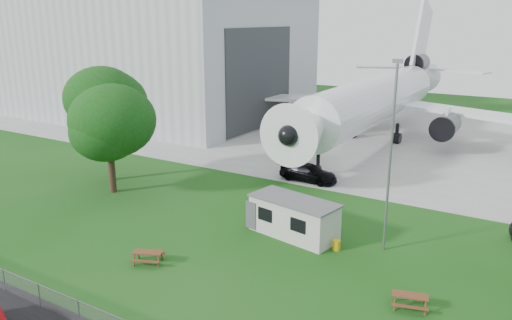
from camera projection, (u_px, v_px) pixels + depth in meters
The scene contains 11 objects.
ground at pixel (224, 257), 31.20m from camera, with size 160.00×160.00×0.00m, color #295D20.
concrete_apron at pixel (397, 137), 62.48m from camera, with size 120.00×46.00×0.03m, color #B7B7B2.
hangar at pixel (153, 52), 77.12m from camera, with size 43.00×31.00×18.55m.
airliner at pixel (379, 96), 60.27m from camera, with size 46.36×47.73×17.69m.
site_cabin at pixel (294, 218), 33.97m from camera, with size 6.94×3.78×2.62m.
picnic_west at pixel (148, 263), 30.44m from camera, with size 1.80×1.50×0.76m, color brown, non-canonical shape.
picnic_east at pixel (409, 308), 25.73m from camera, with size 1.80×1.50×0.76m, color brown, non-canonical shape.
lamp_mast at pixel (390, 160), 30.58m from camera, with size 0.16×0.16×12.00m, color slate.
tree_west_big at pixel (106, 101), 44.18m from camera, with size 8.21×8.21×11.43m.
tree_west_small at pixel (108, 126), 41.35m from camera, with size 7.16×7.16×9.38m.
car_apron_van at pixel (308, 173), 45.56m from camera, with size 2.20×5.42×1.57m, color black.
Camera 1 is at (16.34, -23.23, 14.41)m, focal length 35.00 mm.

